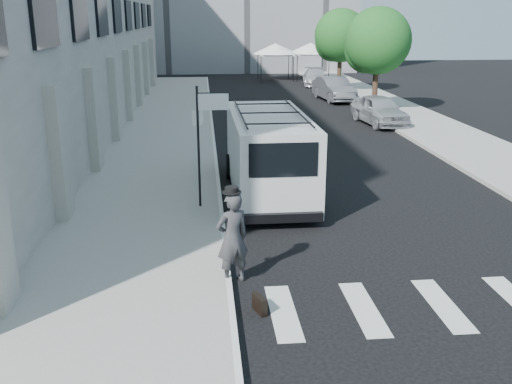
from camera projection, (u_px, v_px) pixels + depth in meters
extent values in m
plane|color=black|center=(307.00, 250.00, 14.00)|extent=(120.00, 120.00, 0.00)
cube|color=gray|center=(168.00, 128.00, 28.81)|extent=(4.50, 48.00, 0.15)
cube|color=gray|center=(397.00, 111.00, 33.79)|extent=(4.00, 56.00, 0.15)
cube|color=gray|center=(17.00, 5.00, 28.31)|extent=(10.00, 44.00, 12.00)
cylinder|color=black|center=(199.00, 148.00, 16.25)|extent=(0.07, 0.07, 3.50)
cube|color=white|center=(198.00, 118.00, 16.01)|extent=(0.30, 0.03, 0.42)
cube|color=white|center=(213.00, 102.00, 15.90)|extent=(0.85, 0.06, 0.45)
cylinder|color=black|center=(375.00, 89.00, 33.27)|extent=(0.32, 0.32, 2.80)
sphere|color=#184D1A|center=(378.00, 41.00, 32.46)|extent=(3.80, 3.80, 3.80)
sphere|color=#184D1A|center=(367.00, 50.00, 33.17)|extent=(2.66, 2.66, 2.66)
cylinder|color=black|center=(339.00, 74.00, 41.83)|extent=(0.32, 0.32, 2.80)
sphere|color=#184D1A|center=(341.00, 35.00, 41.02)|extent=(3.80, 3.80, 3.80)
sphere|color=#184D1A|center=(333.00, 43.00, 41.73)|extent=(2.66, 2.66, 2.66)
cylinder|color=black|center=(261.00, 69.00, 48.70)|extent=(0.06, 0.06, 2.20)
cylinder|color=black|center=(293.00, 69.00, 48.95)|extent=(0.06, 0.06, 2.20)
cylinder|color=black|center=(258.00, 67.00, 51.37)|extent=(0.06, 0.06, 2.20)
cylinder|color=black|center=(289.00, 66.00, 51.61)|extent=(0.06, 0.06, 2.20)
cube|color=white|center=(275.00, 54.00, 49.82)|extent=(3.00, 3.00, 0.12)
cone|color=white|center=(275.00, 48.00, 49.67)|extent=(4.00, 4.00, 0.90)
cylinder|color=black|center=(297.00, 68.00, 49.46)|extent=(0.06, 0.06, 2.20)
cylinder|color=black|center=(329.00, 68.00, 49.71)|extent=(0.06, 0.06, 2.20)
cylinder|color=black|center=(292.00, 66.00, 52.13)|extent=(0.06, 0.06, 2.20)
cylinder|color=black|center=(322.00, 66.00, 52.37)|extent=(0.06, 0.06, 2.20)
cube|color=white|center=(310.00, 54.00, 50.58)|extent=(3.00, 3.00, 0.12)
cone|color=white|center=(311.00, 48.00, 50.43)|extent=(4.00, 4.00, 0.90)
imported|color=#343336|center=(232.00, 238.00, 12.02)|extent=(0.87, 0.74, 2.02)
cube|color=black|center=(260.00, 304.00, 11.01)|extent=(0.27, 0.45, 0.34)
cube|color=black|center=(301.00, 202.00, 16.58)|extent=(0.31, 0.47, 0.65)
cylinder|color=black|center=(297.00, 180.00, 16.59)|extent=(0.02, 0.02, 0.62)
cylinder|color=black|center=(305.00, 179.00, 16.60)|extent=(0.02, 0.02, 0.62)
cube|color=black|center=(301.00, 169.00, 16.50)|extent=(0.25, 0.04, 0.03)
cube|color=silver|center=(269.00, 153.00, 17.83)|extent=(2.32, 6.15, 2.38)
cube|color=silver|center=(258.00, 146.00, 21.17)|extent=(2.16, 1.04, 1.25)
cube|color=black|center=(283.00, 160.00, 14.78)|extent=(1.82, 0.11, 0.91)
cylinder|color=black|center=(231.00, 166.00, 20.05)|extent=(0.33, 0.87, 0.86)
cylinder|color=black|center=(291.00, 165.00, 20.26)|extent=(0.33, 0.87, 0.86)
cylinder|color=black|center=(240.00, 204.00, 16.06)|extent=(0.33, 0.87, 0.86)
cylinder|color=black|center=(315.00, 201.00, 16.27)|extent=(0.33, 0.87, 0.86)
imported|color=#A1A4A9|center=(380.00, 110.00, 29.90)|extent=(2.31, 4.70, 1.54)
imported|color=#585B60|center=(334.00, 89.00, 38.26)|extent=(2.19, 4.93, 1.57)
imported|color=#ADB0B6|center=(315.00, 77.00, 46.76)|extent=(2.48, 4.86, 1.35)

